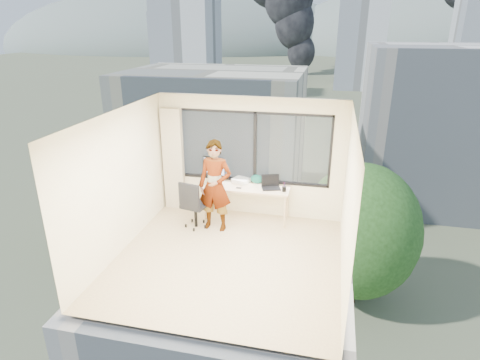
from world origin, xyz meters
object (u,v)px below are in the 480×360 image
(desk, at_px, (247,203))
(game_console, at_px, (241,180))
(laptop, at_px, (271,183))
(person, at_px, (215,186))
(handbag, at_px, (257,179))
(monitor, at_px, (214,170))
(chair, at_px, (195,203))

(desk, height_order, game_console, game_console)
(game_console, height_order, laptop, laptop)
(person, bearing_deg, handbag, 52.53)
(monitor, bearing_deg, laptop, 12.03)
(chair, distance_m, monitor, 0.89)
(handbag, bearing_deg, chair, -134.58)
(game_console, xyz_separation_m, handbag, (0.34, -0.00, 0.06))
(monitor, xyz_separation_m, laptop, (1.25, -0.09, -0.16))
(monitor, height_order, laptop, monitor)
(person, xyz_separation_m, monitor, (-0.20, 0.67, 0.10))
(chair, height_order, game_console, chair)
(monitor, relative_size, game_console, 1.67)
(desk, relative_size, game_console, 5.28)
(chair, xyz_separation_m, laptop, (1.47, 0.61, 0.34))
(game_console, bearing_deg, monitor, -145.66)
(desk, distance_m, person, 0.96)
(desk, distance_m, laptop, 0.72)
(monitor, relative_size, handbag, 2.20)
(chair, relative_size, person, 0.56)
(desk, height_order, chair, chair)
(desk, bearing_deg, monitor, 172.31)
(game_console, bearing_deg, handbag, 21.53)
(laptop, bearing_deg, desk, 163.57)
(chair, height_order, laptop, chair)
(desk, bearing_deg, handbag, 53.53)
(chair, distance_m, laptop, 1.63)
(game_console, height_order, handbag, handbag)
(handbag, bearing_deg, person, -122.28)
(monitor, relative_size, laptop, 1.43)
(game_console, distance_m, handbag, 0.35)
(monitor, bearing_deg, person, -56.77)
(desk, bearing_deg, person, -133.37)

